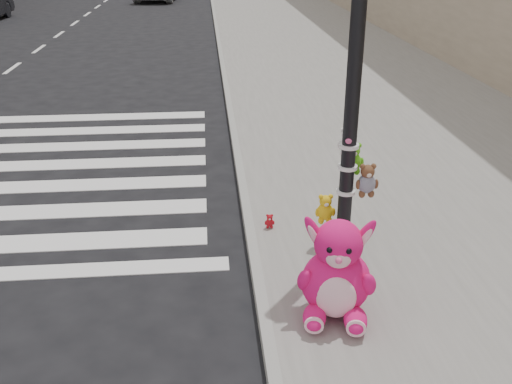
{
  "coord_description": "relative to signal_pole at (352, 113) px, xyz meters",
  "views": [
    {
      "loc": [
        1.06,
        -3.99,
        3.58
      ],
      "look_at": [
        1.61,
        2.18,
        0.75
      ],
      "focal_mm": 40.0,
      "sensor_mm": 36.0,
      "label": 1
    }
  ],
  "objects": [
    {
      "name": "ground",
      "position": [
        -2.62,
        -1.81,
        -1.81
      ],
      "size": [
        120.0,
        120.0,
        0.0
      ],
      "primitive_type": "plane",
      "color": "black",
      "rests_on": "ground"
    },
    {
      "name": "sidewalk_near",
      "position": [
        2.38,
        8.19,
        -1.74
      ],
      "size": [
        7.0,
        80.0,
        0.14
      ],
      "primitive_type": "cube",
      "color": "slate",
      "rests_on": "ground"
    },
    {
      "name": "curb_edge",
      "position": [
        -1.07,
        8.19,
        -1.74
      ],
      "size": [
        0.12,
        80.0,
        0.15
      ],
      "primitive_type": "cube",
      "color": "gray",
      "rests_on": "ground"
    },
    {
      "name": "signal_pole",
      "position": [
        0.0,
        0.0,
        0.0
      ],
      "size": [
        0.68,
        0.49,
        4.0
      ],
      "color": "black",
      "rests_on": "sidewalk_near"
    },
    {
      "name": "pink_bunny",
      "position": [
        -0.37,
        -1.25,
        -1.23
      ],
      "size": [
        0.79,
        0.89,
        1.07
      ],
      "rotation": [
        0.0,
        0.0,
        -0.21
      ],
      "color": "#EB136F",
      "rests_on": "sidewalk_near"
    },
    {
      "name": "red_teddy",
      "position": [
        -0.82,
        0.59,
        -1.57
      ],
      "size": [
        0.14,
        0.1,
        0.19
      ],
      "primitive_type": null,
      "rotation": [
        0.0,
        0.0,
        -0.06
      ],
      "color": "#B5121C",
      "rests_on": "sidewalk_near"
    }
  ]
}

